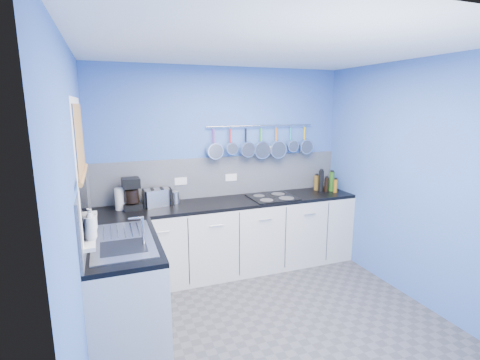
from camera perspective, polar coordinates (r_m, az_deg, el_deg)
floor at (r=3.73m, az=5.13°, el=-21.62°), size 3.20×3.00×0.02m
ceiling at (r=3.15m, az=6.03°, el=20.31°), size 3.20×3.00×0.02m
wall_back at (r=4.59m, az=-2.75°, el=1.87°), size 3.20×0.02×2.50m
wall_front at (r=2.04m, az=24.90°, el=-12.16°), size 3.20×0.02×2.50m
wall_left at (r=2.91m, az=-24.39°, el=-5.05°), size 0.02×3.00×2.50m
wall_right at (r=4.17m, az=25.87°, el=-0.34°), size 0.02×3.00×2.50m
backsplash_back at (r=4.58m, az=-2.66°, el=0.59°), size 3.20×0.02×0.50m
backsplash_left at (r=3.51m, az=-23.32°, el=-3.87°), size 0.02×1.80×0.50m
cabinet_run_back at (r=4.52m, az=-1.43°, el=-9.07°), size 3.20×0.60×0.86m
worktop_back at (r=4.38m, az=-1.46°, el=-3.56°), size 3.20×0.60×0.04m
cabinet_run_left at (r=3.49m, az=-17.61°, el=-16.30°), size 0.60×1.20×0.86m
worktop_left at (r=3.30m, az=-18.10°, el=-9.38°), size 0.60×1.20×0.04m
window_frame at (r=3.14m, az=-23.89°, el=1.78°), size 0.01×1.00×1.10m
window_glass at (r=3.14m, az=-23.80°, el=1.79°), size 0.01×0.90×1.00m
bamboo_blind at (r=3.11m, az=-24.00°, el=5.89°), size 0.01×0.90×0.55m
window_sill at (r=3.26m, az=-22.70°, el=-7.14°), size 0.10×0.98×0.03m
sink_unit at (r=3.30m, az=-18.12°, el=-8.99°), size 0.50×0.95×0.01m
mixer_tap at (r=3.09m, az=-15.12°, el=-7.71°), size 0.12×0.08×0.26m
socket_left at (r=4.44m, az=-9.37°, el=-0.18°), size 0.15×0.01×0.09m
socket_right at (r=4.61m, az=-1.42°, el=0.40°), size 0.15×0.01×0.09m
pot_rail at (r=4.65m, az=3.36°, el=8.57°), size 1.45×0.02×0.02m
soap_bottle_a at (r=2.93m, az=-22.69°, el=-6.47°), size 0.12×0.12×0.24m
soap_bottle_b at (r=3.16m, az=-22.52°, el=-5.79°), size 0.09×0.09×0.17m
paper_towel at (r=4.20m, az=-18.49°, el=-2.87°), size 0.13×0.13×0.24m
coffee_maker at (r=4.17m, az=-16.79°, el=-2.10°), size 0.21×0.23×0.35m
toaster at (r=4.25m, az=-12.97°, el=-2.70°), size 0.34×0.24×0.19m
canister at (r=4.32m, az=-10.20°, el=-2.72°), size 0.12×0.12×0.14m
hob at (r=4.53m, az=5.17°, el=-2.76°), size 0.56×0.49×0.01m
pan_0 at (r=4.43m, az=-4.19°, el=5.89°), size 0.20×0.11×0.39m
pan_1 at (r=4.50m, az=-1.59°, el=6.30°), size 0.15×0.12×0.34m
pan_2 at (r=4.57m, az=0.94°, el=6.11°), size 0.20×0.12×0.39m
pan_3 at (r=4.65m, az=3.38°, el=5.98°), size 0.23×0.08×0.42m
pan_4 at (r=4.74m, az=5.73°, el=6.05°), size 0.23×0.11×0.42m
pan_5 at (r=4.84m, az=8.00°, el=6.54°), size 0.16×0.12×0.35m
pan_6 at (r=4.94m, az=10.17°, el=6.36°), size 0.20×0.10×0.39m
condiment_0 at (r=5.10m, az=13.64°, el=-0.83°), size 0.07×0.07×0.11m
condiment_1 at (r=5.06m, az=12.60°, el=-0.83°), size 0.05×0.05×0.12m
condiment_2 at (r=5.01m, az=12.00°, el=-0.41°), size 0.07×0.07×0.20m
condiment_3 at (r=5.00m, az=14.30°, el=-0.21°), size 0.07×0.07×0.26m
condiment_4 at (r=4.96m, az=13.53°, el=-0.71°), size 0.06×0.06×0.19m
condiment_5 at (r=4.92m, az=12.71°, el=-0.20°), size 0.07×0.07×0.29m
condiment_6 at (r=4.93m, az=14.88°, el=-0.92°), size 0.05×0.05×0.18m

